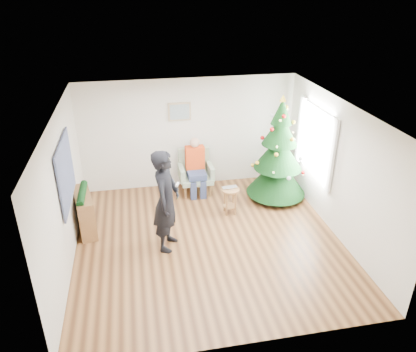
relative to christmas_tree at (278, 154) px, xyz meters
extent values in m
plane|color=brown|center=(-1.84, -1.44, -1.09)|extent=(5.00, 5.00, 0.00)
plane|color=white|center=(-1.84, -1.44, 1.51)|extent=(5.00, 5.00, 0.00)
plane|color=silver|center=(-1.84, 1.06, 0.21)|extent=(5.00, 0.00, 5.00)
plane|color=silver|center=(-1.84, -3.94, 0.21)|extent=(5.00, 0.00, 5.00)
plane|color=silver|center=(-4.34, -1.44, 0.21)|extent=(0.00, 5.00, 5.00)
plane|color=silver|center=(0.66, -1.44, 0.21)|extent=(0.00, 5.00, 5.00)
cube|color=white|center=(0.63, -0.44, 0.41)|extent=(0.04, 1.30, 1.40)
cube|color=white|center=(0.60, -1.19, 0.41)|extent=(0.05, 0.25, 1.50)
cube|color=white|center=(0.60, 0.31, 0.41)|extent=(0.05, 0.25, 1.50)
cylinder|color=#3F2816|center=(0.00, 0.00, -0.93)|extent=(0.10, 0.10, 0.31)
cone|color=black|center=(0.00, 0.00, -0.52)|extent=(1.33, 1.33, 0.87)
cone|color=black|center=(0.00, 0.00, 0.04)|extent=(1.07, 1.07, 0.77)
cone|color=black|center=(0.00, 0.00, 0.56)|extent=(0.78, 0.78, 0.67)
cone|color=black|center=(0.00, 0.00, 0.97)|extent=(0.45, 0.45, 0.56)
cone|color=gold|center=(0.00, 0.00, 1.25)|extent=(0.14, 0.14, 0.14)
cylinder|color=brown|center=(-1.20, -0.50, -0.52)|extent=(0.39, 0.39, 0.04)
cylinder|color=brown|center=(-1.20, -0.50, -0.91)|extent=(0.29, 0.29, 0.02)
imported|color=silver|center=(-1.20, -0.50, -0.49)|extent=(0.34, 0.24, 0.03)
cube|color=gray|center=(-1.76, 0.56, -0.71)|extent=(0.73, 0.68, 0.12)
cube|color=gray|center=(-1.77, 0.87, -0.37)|extent=(0.72, 0.14, 0.60)
cube|color=gray|center=(-2.10, 0.55, -0.55)|extent=(0.11, 0.57, 0.30)
cube|color=gray|center=(-1.42, 0.57, -0.55)|extent=(0.11, 0.57, 0.30)
cube|color=navy|center=(-1.76, 0.48, -0.58)|extent=(0.42, 0.44, 0.14)
cube|color=#C53B12|center=(-1.76, 0.70, -0.25)|extent=(0.44, 0.23, 0.55)
sphere|color=tan|center=(-1.76, 0.68, 0.13)|extent=(0.23, 0.23, 0.23)
imported|color=black|center=(-2.62, -1.44, -0.11)|extent=(0.69, 0.83, 1.95)
cube|color=white|center=(-2.41, -1.47, 0.21)|extent=(0.08, 0.13, 0.04)
cube|color=brown|center=(-4.17, -0.58, -0.69)|extent=(0.48, 1.04, 0.80)
cylinder|color=black|center=(-4.17, -0.58, -0.27)|extent=(0.14, 0.90, 0.14)
cube|color=black|center=(-4.30, -1.14, 0.46)|extent=(0.03, 1.50, 1.15)
cube|color=tan|center=(-2.04, 1.03, 0.76)|extent=(0.52, 0.03, 0.42)
cube|color=gray|center=(-2.04, 1.00, 0.76)|extent=(0.44, 0.02, 0.34)
camera|label=1|loc=(-3.07, -7.79, 3.48)|focal=35.00mm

